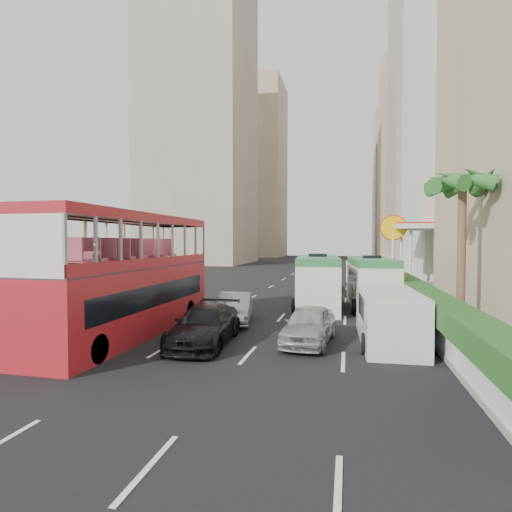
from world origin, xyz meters
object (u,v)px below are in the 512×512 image
(car_silver_lane_b, at_px, (309,343))
(car_black, at_px, (205,344))
(van_asset, at_px, (325,291))
(panel_van_near, at_px, (389,317))
(palm_tree, at_px, (461,254))
(minibus_near, at_px, (318,282))
(shell_station, at_px, (429,255))
(panel_van_far, at_px, (358,274))
(car_silver_lane_a, at_px, (235,322))
(double_decker_bus, at_px, (131,274))
(minibus_far, at_px, (371,283))

(car_silver_lane_b, bearing_deg, car_black, -159.77)
(car_silver_lane_b, xyz_separation_m, van_asset, (-0.30, 16.51, 0.00))
(panel_van_near, bearing_deg, palm_tree, 42.25)
(van_asset, distance_m, panel_van_near, 16.31)
(minibus_near, distance_m, shell_station, 17.15)
(van_asset, distance_m, panel_van_far, 5.60)
(van_asset, bearing_deg, car_silver_lane_a, -95.39)
(minibus_near, height_order, palm_tree, palm_tree)
(car_silver_lane_a, xyz_separation_m, palm_tree, (10.19, 0.69, 3.38))
(double_decker_bus, height_order, car_silver_lane_b, double_decker_bus)
(car_silver_lane_b, xyz_separation_m, panel_van_far, (2.36, 21.32, 1.06))
(van_asset, height_order, panel_van_far, panel_van_far)
(van_asset, height_order, minibus_far, minibus_far)
(van_asset, relative_size, minibus_near, 0.66)
(panel_van_far, bearing_deg, palm_tree, -77.91)
(car_silver_lane_a, height_order, van_asset, car_silver_lane_a)
(panel_van_near, height_order, shell_station, shell_station)
(car_silver_lane_b, bearing_deg, minibus_near, 97.47)
(van_asset, relative_size, minibus_far, 0.68)
(car_silver_lane_a, bearing_deg, minibus_far, 29.58)
(double_decker_bus, distance_m, car_silver_lane_b, 7.90)
(double_decker_bus, distance_m, panel_van_near, 10.58)
(car_silver_lane_b, height_order, minibus_near, minibus_near)
(shell_station, bearing_deg, van_asset, -144.11)
(shell_station, bearing_deg, palm_tree, -96.60)
(car_silver_lane_b, xyz_separation_m, minibus_far, (2.79, 8.92, 1.48))
(double_decker_bus, distance_m, car_black, 4.52)
(car_silver_lane_b, height_order, palm_tree, palm_tree)
(car_silver_lane_b, relative_size, shell_station, 0.52)
(car_silver_lane_b, distance_m, car_black, 3.97)
(van_asset, relative_size, palm_tree, 0.71)
(car_silver_lane_b, xyz_separation_m, panel_van_near, (2.97, 0.57, 1.02))
(car_black, height_order, minibus_near, minibus_near)
(panel_van_near, xyz_separation_m, shell_station, (5.55, 22.33, 1.73))
(van_asset, xyz_separation_m, minibus_near, (0.03, -8.29, 1.52))
(palm_tree, bearing_deg, van_asset, 117.69)
(double_decker_bus, height_order, shell_station, shell_station)
(palm_tree, bearing_deg, double_decker_bus, -163.84)
(car_black, bearing_deg, panel_van_near, 9.34)
(car_black, bearing_deg, panel_van_far, 70.82)
(car_silver_lane_b, distance_m, panel_van_near, 3.19)
(double_decker_bus, height_order, van_asset, double_decker_bus)
(double_decker_bus, relative_size, van_asset, 2.43)
(double_decker_bus, bearing_deg, car_black, -13.89)
(panel_van_far, distance_m, shell_station, 6.58)
(car_silver_lane_a, height_order, palm_tree, palm_tree)
(minibus_near, height_order, minibus_far, minibus_near)
(car_silver_lane_b, distance_m, van_asset, 16.51)
(palm_tree, bearing_deg, car_silver_lane_b, -148.36)
(minibus_near, distance_m, panel_van_near, 8.33)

